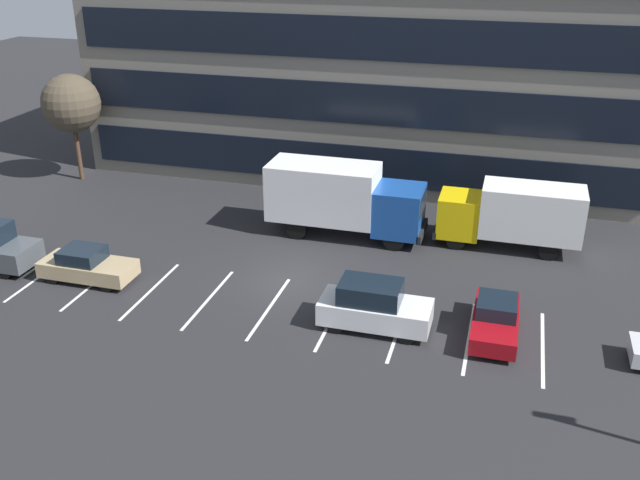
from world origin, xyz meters
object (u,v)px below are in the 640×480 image
(box_truck_yellow, at_px, (513,213))
(suv_white, at_px, (374,306))
(sedan_tan, at_px, (87,265))
(box_truck_blue, at_px, (343,197))
(bare_tree, at_px, (71,104))
(sedan_maroon, at_px, (496,319))

(box_truck_yellow, height_order, suv_white, box_truck_yellow)
(suv_white, bearing_deg, sedan_tan, 177.91)
(box_truck_blue, xyz_separation_m, sedan_tan, (-9.94, -8.09, -1.39))
(bare_tree, bearing_deg, sedan_maroon, -23.99)
(sedan_maroon, relative_size, bare_tree, 0.63)
(sedan_tan, xyz_separation_m, sedan_maroon, (18.17, 0.29, -0.02))
(bare_tree, bearing_deg, suv_white, -30.07)
(suv_white, bearing_deg, sedan_maroon, 9.31)
(box_truck_yellow, relative_size, sedan_tan, 1.65)
(suv_white, bearing_deg, box_truck_yellow, 61.95)
(box_truck_blue, bearing_deg, box_truck_yellow, 5.44)
(box_truck_yellow, height_order, bare_tree, bare_tree)
(sedan_tan, relative_size, suv_white, 0.96)
(box_truck_yellow, height_order, sedan_tan, box_truck_yellow)
(box_truck_yellow, relative_size, box_truck_blue, 0.87)
(box_truck_yellow, bearing_deg, box_truck_blue, -174.56)
(box_truck_blue, relative_size, suv_white, 1.82)
(box_truck_yellow, xyz_separation_m, suv_white, (-5.00, -9.39, -0.87))
(box_truck_blue, xyz_separation_m, sedan_maroon, (8.22, -7.80, -1.41))
(sedan_maroon, height_order, bare_tree, bare_tree)
(sedan_tan, distance_m, bare_tree, 15.09)
(box_truck_blue, relative_size, sedan_tan, 1.89)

